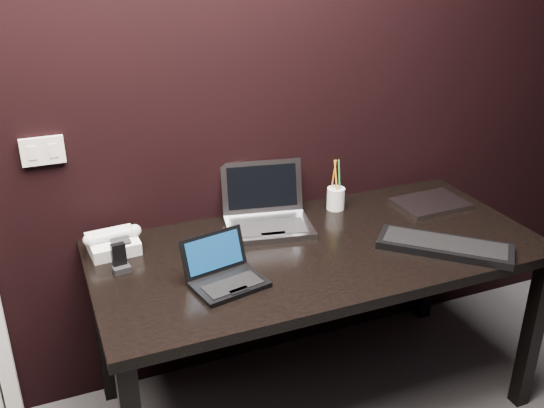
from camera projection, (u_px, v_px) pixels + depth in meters
name	position (u px, v px, depth m)	size (l,w,h in m)	color
wall_back	(206.00, 85.00, 2.31)	(4.00, 4.00, 0.00)	black
wall_switch	(43.00, 151.00, 2.16)	(0.15, 0.02, 0.10)	silver
desk	(318.00, 264.00, 2.34)	(1.70, 0.80, 0.74)	black
netbook	(225.00, 275.00, 2.05)	(0.28, 0.26, 0.15)	black
silver_laptop	(267.00, 216.00, 2.45)	(0.39, 0.36, 0.23)	gray
ext_keyboard	(445.00, 246.00, 2.27)	(0.47, 0.46, 0.03)	black
closed_laptop	(430.00, 203.00, 2.65)	(0.30, 0.22, 0.02)	#9F9FA4
desk_phone	(113.00, 243.00, 2.25)	(0.22, 0.18, 0.11)	white
mobile_phone	(120.00, 261.00, 2.13)	(0.06, 0.06, 0.10)	black
pen_cup	(336.00, 198.00, 2.60)	(0.09, 0.09, 0.22)	silver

